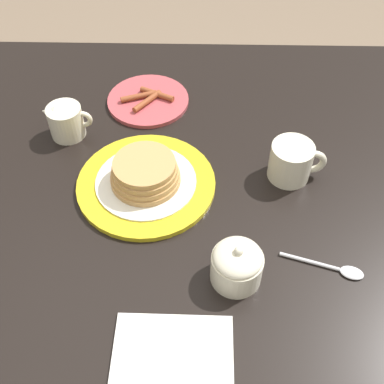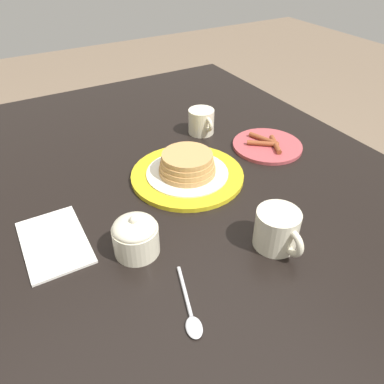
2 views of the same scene
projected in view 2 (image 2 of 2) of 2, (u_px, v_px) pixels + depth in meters
name	position (u px, v px, depth m)	size (l,w,h in m)	color
ground_plane	(194.00, 346.00, 1.40)	(8.00, 8.00, 0.00)	#7A6651
dining_table	(195.00, 212.00, 1.01)	(1.49, 1.05, 0.76)	black
pancake_plate	(187.00, 170.00, 0.94)	(0.29, 0.29, 0.07)	gold
side_plate_bacon	(267.00, 145.00, 1.08)	(0.20, 0.20, 0.02)	#B2474C
coffee_mug	(278.00, 229.00, 0.74)	(0.12, 0.09, 0.08)	beige
creamer_pitcher	(201.00, 121.00, 1.13)	(0.11, 0.08, 0.08)	beige
sugar_bowl	(136.00, 236.00, 0.73)	(0.09, 0.09, 0.09)	beige
napkin	(54.00, 242.00, 0.77)	(0.19, 0.12, 0.01)	silver
spoon	(191.00, 314.00, 0.63)	(0.15, 0.06, 0.01)	silver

